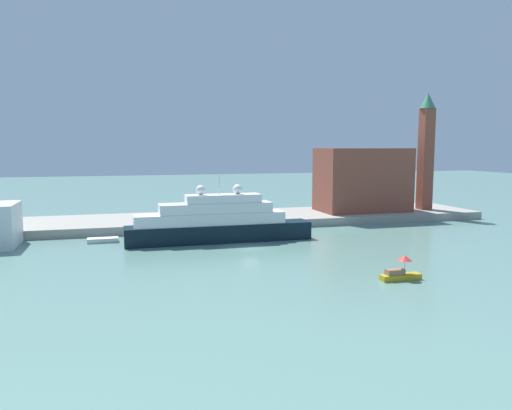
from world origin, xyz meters
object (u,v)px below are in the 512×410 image
object	(u,v)px
harbor_building	(362,180)
bell_tower	(426,147)
work_barge	(103,240)
person_figure	(184,219)
large_yacht	(217,223)
small_motorboat	(400,272)
parked_car	(162,219)
mooring_bollard	(240,219)

from	to	relation	value
harbor_building	bell_tower	bearing A→B (deg)	-5.46
work_barge	person_figure	world-z (taller)	person_figure
large_yacht	small_motorboat	bearing A→B (deg)	-61.18
small_motorboat	harbor_building	bearing A→B (deg)	67.30
harbor_building	person_figure	bearing A→B (deg)	-169.84
small_motorboat	work_barge	size ratio (longest dim) A/B	1.01
bell_tower	parked_car	bearing A→B (deg)	-176.30
mooring_bollard	person_figure	bearing A→B (deg)	178.58
small_motorboat	mooring_bollard	world-z (taller)	small_motorboat
harbor_building	person_figure	distance (m)	40.07
parked_car	harbor_building	bearing A→B (deg)	6.75
parked_car	person_figure	distance (m)	4.14
small_motorboat	parked_car	xyz separation A→B (m)	(-23.24, 41.36, 1.16)
mooring_bollard	large_yacht	bearing A→B (deg)	-120.92
work_barge	person_figure	xyz separation A→B (m)	(13.83, 6.61, 1.92)
small_motorboat	work_barge	world-z (taller)	small_motorboat
work_barge	harbor_building	bearing A→B (deg)	14.43
large_yacht	harbor_building	xyz separation A→B (m)	(35.09, 17.92, 5.14)
person_figure	mooring_bollard	world-z (taller)	person_figure
person_figure	large_yacht	bearing A→B (deg)	-70.30
large_yacht	work_barge	xyz separation A→B (m)	(-17.74, 4.32, -2.73)
harbor_building	person_figure	world-z (taller)	harbor_building
work_barge	mooring_bollard	distance (m)	25.01
harbor_building	bell_tower	world-z (taller)	bell_tower
harbor_building	person_figure	size ratio (longest dim) A/B	11.82
small_motorboat	person_figure	xyz separation A→B (m)	(-19.59, 39.42, 1.33)
harbor_building	parked_car	xyz separation A→B (m)	(-42.66, -5.05, -6.11)
bell_tower	person_figure	bearing A→B (deg)	-173.98
large_yacht	person_figure	world-z (taller)	large_yacht
bell_tower	parked_car	xyz separation A→B (m)	(-56.99, -3.68, -12.94)
parked_car	work_barge	bearing A→B (deg)	-139.98
parked_car	small_motorboat	bearing A→B (deg)	-60.66
harbor_building	large_yacht	bearing A→B (deg)	-152.95
harbor_building	bell_tower	distance (m)	15.94
large_yacht	person_figure	size ratio (longest dim) A/B	19.03
parked_car	mooring_bollard	world-z (taller)	parked_car
small_motorboat	parked_car	world-z (taller)	parked_car
small_motorboat	person_figure	distance (m)	44.04
harbor_building	person_figure	xyz separation A→B (m)	(-39.00, -6.99, -5.94)
work_barge	parked_car	bearing A→B (deg)	40.02
bell_tower	harbor_building	bearing A→B (deg)	174.54
work_barge	mooring_bollard	bearing A→B (deg)	14.74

